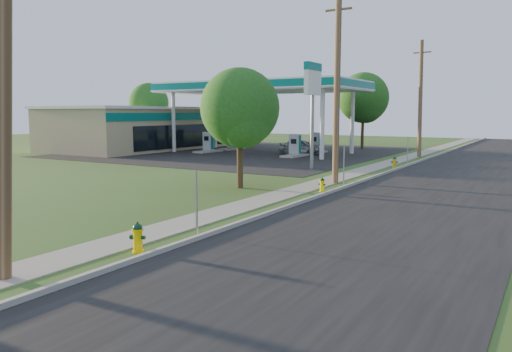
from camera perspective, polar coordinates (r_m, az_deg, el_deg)
The scene contains 25 objects.
ground_plane at distance 12.29m, azimuth -20.05°, elevation -10.57°, with size 140.00×140.00×0.00m, color #31481B.
road at distance 18.25m, azimuth 15.58°, elevation -4.58°, with size 8.00×120.00×0.02m, color black.
curb at distance 19.65m, azimuth 4.28°, elevation -3.30°, with size 0.15×120.00×0.15m, color #A29F94.
sidewalk at distance 20.50m, azimuth -0.10°, elevation -3.01°, with size 1.50×120.00×0.03m, color gray.
forecourt at distance 46.79m, azimuth -1.56°, elevation 2.77°, with size 26.00×28.00×0.02m, color black.
utility_pole_near at distance 11.69m, azimuth -26.89°, elevation 12.05°, with size 1.40×0.32×9.48m.
utility_pole_mid at distance 26.19m, azimuth 9.25°, elevation 9.98°, with size 1.40×0.32×9.80m.
utility_pole_far at distance 43.38m, azimuth 18.28°, elevation 8.40°, with size 1.40×0.32×9.50m.
sign_post_near at distance 14.78m, azimuth -6.82°, elevation -3.20°, with size 0.05×0.04×2.00m, color gray.
sign_post_mid at distance 25.06m, azimuth 10.01°, elevation 1.03°, with size 0.05×0.04×2.00m, color gray.
sign_post_far at distance 36.66m, azimuth 16.94°, elevation 2.77°, with size 0.05×0.04×2.00m, color gray.
gas_canopy at distance 45.65m, azimuth 0.56°, elevation 10.06°, with size 18.18×9.18×6.40m.
fuel_pump_nw at distance 46.52m, azimuth -5.49°, elevation 3.60°, with size 1.20×3.20×1.90m.
fuel_pump_ne at distance 41.79m, azimuth 4.48°, elevation 3.19°, with size 1.20×3.20×1.90m.
fuel_pump_sw at distance 49.78m, azimuth -2.74°, elevation 3.86°, with size 1.20×3.20×1.90m.
fuel_pump_se at distance 45.39m, azimuth 6.75°, elevation 3.49°, with size 1.20×3.20×1.90m.
convenience_store at distance 53.41m, azimuth -11.57°, elevation 5.46°, with size 10.40×22.40×4.25m.
price_pylon at distance 32.80m, azimuth 6.50°, elevation 10.30°, with size 0.34×2.04×6.85m.
tree_verge at distance 24.09m, azimuth -1.77°, elevation 7.44°, with size 3.84×3.84×5.82m.
tree_lot at distance 51.69m, azimuth 12.24°, elevation 8.52°, with size 5.07×5.07×7.69m.
tree_back at distance 62.74m, azimuth -12.12°, elevation 8.02°, with size 4.79×4.79×7.27m.
hydrant_near at distance 13.55m, azimuth -13.37°, elevation -6.88°, with size 0.43×0.38×0.83m.
hydrant_mid at distance 23.48m, azimuth 7.56°, elevation -0.99°, with size 0.35×0.31×0.67m.
hydrant_far at distance 34.22m, azimuth 15.55°, elevation 1.51°, with size 0.43×0.38×0.82m.
car_silver at distance 44.72m, azimuth 5.23°, elevation 3.40°, with size 1.61×4.00×1.36m, color #A2A4A9.
Camera 1 is at (9.22, -7.24, 3.67)m, focal length 35.00 mm.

